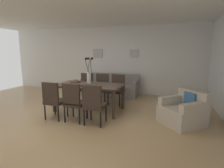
% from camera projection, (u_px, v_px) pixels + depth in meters
% --- Properties ---
extents(ground_plane, '(9.00, 9.00, 0.00)m').
position_uv_depth(ground_plane, '(67.00, 119.00, 4.40)').
color(ground_plane, tan).
extents(back_wall_panel, '(9.00, 0.10, 2.60)m').
position_uv_depth(back_wall_panel, '(110.00, 60.00, 7.22)').
color(back_wall_panel, silver).
rests_on(back_wall_panel, ground).
extents(ceiling_panel, '(9.00, 7.20, 0.08)m').
position_uv_depth(ceiling_panel, '(71.00, 9.00, 4.32)').
color(ceiling_panel, white).
extents(dining_table, '(1.80, 0.97, 0.74)m').
position_uv_depth(dining_table, '(89.00, 87.00, 4.91)').
color(dining_table, '#3D2D23').
rests_on(dining_table, ground).
extents(dining_chair_near_left, '(0.45, 0.45, 0.92)m').
position_uv_depth(dining_chair_near_left, '(54.00, 99.00, 4.29)').
color(dining_chair_near_left, '#33261E').
rests_on(dining_chair_near_left, ground).
extents(dining_chair_near_right, '(0.45, 0.45, 0.92)m').
position_uv_depth(dining_chair_near_right, '(86.00, 86.00, 5.94)').
color(dining_chair_near_right, '#33261E').
rests_on(dining_chair_near_right, ground).
extents(dining_chair_far_left, '(0.44, 0.44, 0.92)m').
position_uv_depth(dining_chair_far_left, '(74.00, 101.00, 4.12)').
color(dining_chair_far_left, '#33261E').
rests_on(dining_chair_far_left, ground).
extents(dining_chair_far_right, '(0.47, 0.47, 0.92)m').
position_uv_depth(dining_chair_far_right, '(101.00, 87.00, 5.78)').
color(dining_chair_far_right, '#33261E').
rests_on(dining_chair_far_right, ground).
extents(dining_chair_mid_left, '(0.46, 0.46, 0.92)m').
position_uv_depth(dining_chair_mid_left, '(94.00, 103.00, 3.93)').
color(dining_chair_mid_left, '#33261E').
rests_on(dining_chair_mid_left, ground).
extents(dining_chair_mid_right, '(0.47, 0.47, 0.92)m').
position_uv_depth(dining_chair_mid_right, '(117.00, 88.00, 5.60)').
color(dining_chair_mid_right, '#33261E').
rests_on(dining_chair_mid_right, ground).
extents(centerpiece_vase, '(0.21, 0.23, 0.73)m').
position_uv_depth(centerpiece_vase, '(89.00, 74.00, 4.85)').
color(centerpiece_vase, silver).
rests_on(centerpiece_vase, dining_table).
extents(placemat_near_left, '(0.32, 0.32, 0.01)m').
position_uv_depth(placemat_near_left, '(68.00, 85.00, 4.86)').
color(placemat_near_left, black).
rests_on(placemat_near_left, dining_table).
extents(bowl_near_left, '(0.17, 0.17, 0.07)m').
position_uv_depth(bowl_near_left, '(67.00, 83.00, 4.86)').
color(bowl_near_left, brown).
rests_on(bowl_near_left, dining_table).
extents(placemat_near_right, '(0.32, 0.32, 0.01)m').
position_uv_depth(placemat_near_right, '(76.00, 82.00, 5.27)').
color(placemat_near_right, black).
rests_on(placemat_near_right, dining_table).
extents(bowl_near_right, '(0.17, 0.17, 0.07)m').
position_uv_depth(bowl_near_right, '(76.00, 81.00, 5.26)').
color(bowl_near_right, brown).
rests_on(bowl_near_right, dining_table).
extents(placemat_far_left, '(0.32, 0.32, 0.01)m').
position_uv_depth(placemat_far_left, '(86.00, 86.00, 4.70)').
color(placemat_far_left, black).
rests_on(placemat_far_left, dining_table).
extents(bowl_far_left, '(0.17, 0.17, 0.07)m').
position_uv_depth(bowl_far_left, '(85.00, 84.00, 4.69)').
color(bowl_far_left, brown).
rests_on(bowl_far_left, dining_table).
extents(sofa, '(2.08, 0.84, 0.80)m').
position_uv_depth(sofa, '(110.00, 88.00, 6.78)').
color(sofa, gray).
rests_on(sofa, ground).
extents(armchair, '(1.13, 1.13, 0.75)m').
position_uv_depth(armchair, '(183.00, 112.00, 4.04)').
color(armchair, '#B7A893').
rests_on(armchair, ground).
extents(framed_picture_left, '(0.40, 0.03, 0.36)m').
position_uv_depth(framed_picture_left, '(98.00, 53.00, 7.26)').
color(framed_picture_left, '#B2ADA3').
extents(framed_picture_center, '(0.33, 0.03, 0.30)m').
position_uv_depth(framed_picture_center, '(134.00, 53.00, 6.80)').
color(framed_picture_center, '#B2ADA3').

